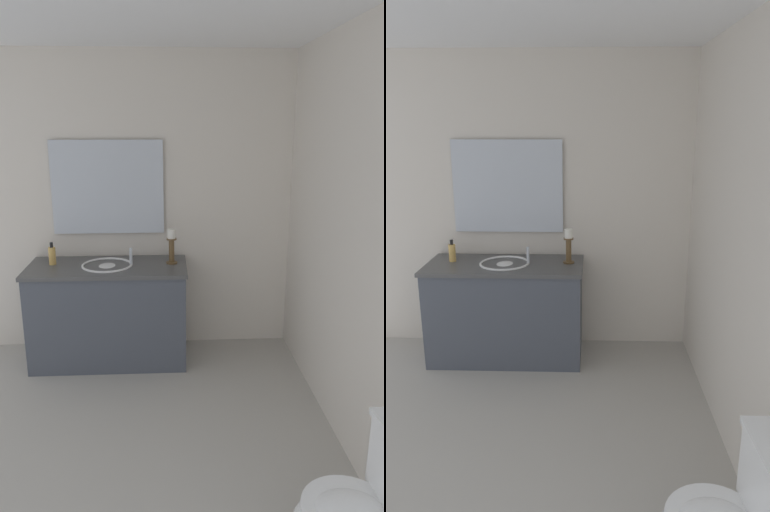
{
  "view_description": "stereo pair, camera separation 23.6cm",
  "coord_description": "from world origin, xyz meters",
  "views": [
    {
      "loc": [
        2.52,
        0.41,
        1.91
      ],
      "look_at": [
        -0.22,
        0.56,
        1.15
      ],
      "focal_mm": 34.27,
      "sensor_mm": 36.0,
      "label": 1
    },
    {
      "loc": [
        2.52,
        0.64,
        1.91
      ],
      "look_at": [
        -0.22,
        0.56,
        1.15
      ],
      "focal_mm": 34.27,
      "sensor_mm": 36.0,
      "label": 2
    }
  ],
  "objects": [
    {
      "name": "soap_bottle",
      "position": [
        -1.26,
        -0.5,
        0.88
      ],
      "size": [
        0.06,
        0.06,
        0.18
      ],
      "color": "#E5B259",
      "rests_on": "vanity_cabinet"
    },
    {
      "name": "wall_back",
      "position": [
        0.0,
        1.47,
        1.23
      ],
      "size": [
        3.05,
        0.04,
        2.45
      ],
      "primitive_type": "cube",
      "color": "silver",
      "rests_on": "ground"
    },
    {
      "name": "vanity_cabinet",
      "position": [
        -1.2,
        -0.06,
        0.4
      ],
      "size": [
        0.58,
        1.26,
        0.8
      ],
      "color": "#474C56",
      "rests_on": "ground"
    },
    {
      "name": "mirror",
      "position": [
        -1.48,
        -0.06,
        1.38
      ],
      "size": [
        0.02,
        0.91,
        0.76
      ],
      "primitive_type": "cube",
      "color": "silver"
    },
    {
      "name": "wall_left",
      "position": [
        -1.52,
        0.0,
        1.23
      ],
      "size": [
        0.04,
        2.95,
        2.45
      ],
      "primitive_type": "cube",
      "color": "silver",
      "rests_on": "ground"
    },
    {
      "name": "floor",
      "position": [
        0.0,
        0.0,
        -0.01
      ],
      "size": [
        3.05,
        2.95,
        0.02
      ],
      "primitive_type": "cube",
      "color": "#B2ADA3",
      "rests_on": "ground"
    },
    {
      "name": "sink_basin",
      "position": [
        -1.2,
        -0.06,
        0.77
      ],
      "size": [
        0.4,
        0.4,
        0.24
      ],
      "color": "white",
      "rests_on": "vanity_cabinet"
    },
    {
      "name": "candle_holder_tall",
      "position": [
        -1.24,
        0.45,
        0.95
      ],
      "size": [
        0.09,
        0.09,
        0.28
      ],
      "color": "brown",
      "rests_on": "vanity_cabinet"
    }
  ]
}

